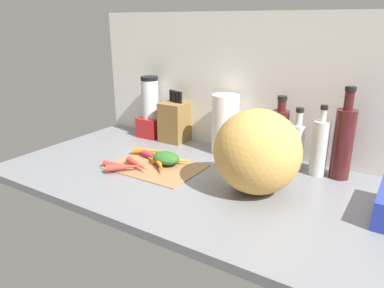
{
  "coord_description": "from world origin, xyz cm",
  "views": [
    {
      "loc": [
        57.82,
        -107.71,
        56.46
      ],
      "look_at": [
        -10.45,
        -0.17,
        12.77
      ],
      "focal_mm": 33.91,
      "sensor_mm": 36.0,
      "label": 1
    }
  ],
  "objects_px": {
    "carrot_0": "(152,151)",
    "bottle_3": "(343,142)",
    "cutting_board": "(155,166)",
    "carrot_7": "(151,156)",
    "carrot_3": "(117,164)",
    "bottle_0": "(279,136)",
    "carrot_2": "(178,160)",
    "carrot_5": "(127,167)",
    "carrot_1": "(163,162)",
    "carrot_4": "(159,164)",
    "paper_towel_roll": "(225,124)",
    "winter_squash": "(257,152)",
    "bottle_1": "(297,145)",
    "carrot_6": "(138,165)",
    "bottle_2": "(320,147)",
    "knife_block": "(175,121)",
    "blender_appliance": "(151,111)"
  },
  "relations": [
    {
      "from": "carrot_0",
      "to": "bottle_3",
      "type": "distance_m",
      "value": 0.77
    },
    {
      "from": "cutting_board",
      "to": "carrot_7",
      "type": "xyz_separation_m",
      "value": [
        -0.06,
        0.05,
        0.02
      ]
    },
    {
      "from": "carrot_3",
      "to": "bottle_0",
      "type": "relative_size",
      "value": 0.42
    },
    {
      "from": "carrot_2",
      "to": "carrot_5",
      "type": "distance_m",
      "value": 0.21
    },
    {
      "from": "carrot_2",
      "to": "carrot_3",
      "type": "bearing_deg",
      "value": -139.33
    },
    {
      "from": "carrot_1",
      "to": "carrot_4",
      "type": "bearing_deg",
      "value": -83.22
    },
    {
      "from": "carrot_3",
      "to": "paper_towel_roll",
      "type": "xyz_separation_m",
      "value": [
        0.27,
        0.4,
        0.11
      ]
    },
    {
      "from": "carrot_3",
      "to": "carrot_4",
      "type": "relative_size",
      "value": 0.78
    },
    {
      "from": "winter_squash",
      "to": "bottle_3",
      "type": "bearing_deg",
      "value": 51.22
    },
    {
      "from": "bottle_1",
      "to": "cutting_board",
      "type": "bearing_deg",
      "value": -150.04
    },
    {
      "from": "paper_towel_roll",
      "to": "bottle_0",
      "type": "distance_m",
      "value": 0.25
    },
    {
      "from": "carrot_4",
      "to": "bottle_3",
      "type": "relative_size",
      "value": 0.45
    },
    {
      "from": "carrot_1",
      "to": "paper_towel_roll",
      "type": "relative_size",
      "value": 0.38
    },
    {
      "from": "carrot_6",
      "to": "bottle_2",
      "type": "height_order",
      "value": "bottle_2"
    },
    {
      "from": "paper_towel_roll",
      "to": "bottle_0",
      "type": "relative_size",
      "value": 0.91
    },
    {
      "from": "carrot_0",
      "to": "carrot_5",
      "type": "distance_m",
      "value": 0.2
    },
    {
      "from": "bottle_0",
      "to": "knife_block",
      "type": "bearing_deg",
      "value": 176.04
    },
    {
      "from": "cutting_board",
      "to": "carrot_1",
      "type": "height_order",
      "value": "carrot_1"
    },
    {
      "from": "carrot_3",
      "to": "bottle_1",
      "type": "distance_m",
      "value": 0.71
    },
    {
      "from": "carrot_3",
      "to": "carrot_4",
      "type": "distance_m",
      "value": 0.17
    },
    {
      "from": "carrot_4",
      "to": "bottle_3",
      "type": "height_order",
      "value": "bottle_3"
    },
    {
      "from": "winter_squash",
      "to": "bottle_3",
      "type": "height_order",
      "value": "bottle_3"
    },
    {
      "from": "winter_squash",
      "to": "bottle_0",
      "type": "xyz_separation_m",
      "value": [
        -0.02,
        0.27,
        -0.02
      ]
    },
    {
      "from": "paper_towel_roll",
      "to": "bottle_0",
      "type": "xyz_separation_m",
      "value": [
        0.25,
        -0.02,
        -0.01
      ]
    },
    {
      "from": "blender_appliance",
      "to": "bottle_2",
      "type": "distance_m",
      "value": 0.84
    },
    {
      "from": "cutting_board",
      "to": "carrot_0",
      "type": "height_order",
      "value": "carrot_0"
    },
    {
      "from": "cutting_board",
      "to": "bottle_0",
      "type": "bearing_deg",
      "value": 35.22
    },
    {
      "from": "carrot_1",
      "to": "carrot_4",
      "type": "height_order",
      "value": "carrot_4"
    },
    {
      "from": "carrot_4",
      "to": "winter_squash",
      "type": "height_order",
      "value": "winter_squash"
    },
    {
      "from": "carrot_0",
      "to": "carrot_2",
      "type": "bearing_deg",
      "value": -11.53
    },
    {
      "from": "bottle_2",
      "to": "bottle_1",
      "type": "bearing_deg",
      "value": 178.38
    },
    {
      "from": "carrot_3",
      "to": "bottle_3",
      "type": "distance_m",
      "value": 0.87
    },
    {
      "from": "carrot_3",
      "to": "carrot_0",
      "type": "bearing_deg",
      "value": 82.29
    },
    {
      "from": "carrot_1",
      "to": "carrot_2",
      "type": "xyz_separation_m",
      "value": [
        0.04,
        0.05,
        0.0
      ]
    },
    {
      "from": "carrot_1",
      "to": "carrot_7",
      "type": "xyz_separation_m",
      "value": [
        -0.09,
        0.03,
        -0.0
      ]
    },
    {
      "from": "bottle_1",
      "to": "carrot_7",
      "type": "bearing_deg",
      "value": -156.93
    },
    {
      "from": "cutting_board",
      "to": "bottle_0",
      "type": "relative_size",
      "value": 1.27
    },
    {
      "from": "knife_block",
      "to": "bottle_0",
      "type": "distance_m",
      "value": 0.54
    },
    {
      "from": "carrot_4",
      "to": "knife_block",
      "type": "xyz_separation_m",
      "value": [
        -0.16,
        0.34,
        0.07
      ]
    },
    {
      "from": "cutting_board",
      "to": "bottle_1",
      "type": "relative_size",
      "value": 1.45
    },
    {
      "from": "winter_squash",
      "to": "carrot_7",
      "type": "bearing_deg",
      "value": 176.43
    },
    {
      "from": "knife_block",
      "to": "blender_appliance",
      "type": "bearing_deg",
      "value": -177.05
    },
    {
      "from": "carrot_1",
      "to": "blender_appliance",
      "type": "bearing_deg",
      "value": 134.93
    },
    {
      "from": "blender_appliance",
      "to": "cutting_board",
      "type": "bearing_deg",
      "value": -49.36
    },
    {
      "from": "bottle_1",
      "to": "bottle_2",
      "type": "distance_m",
      "value": 0.09
    },
    {
      "from": "carrot_4",
      "to": "blender_appliance",
      "type": "height_order",
      "value": "blender_appliance"
    },
    {
      "from": "carrot_1",
      "to": "bottle_2",
      "type": "xyz_separation_m",
      "value": [
        0.54,
        0.26,
        0.09
      ]
    },
    {
      "from": "carrot_7",
      "to": "winter_squash",
      "type": "relative_size",
      "value": 0.35
    },
    {
      "from": "bottle_0",
      "to": "carrot_7",
      "type": "bearing_deg",
      "value": -152.77
    },
    {
      "from": "carrot_0",
      "to": "bottle_2",
      "type": "xyz_separation_m",
      "value": [
        0.66,
        0.18,
        0.09
      ]
    }
  ]
}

